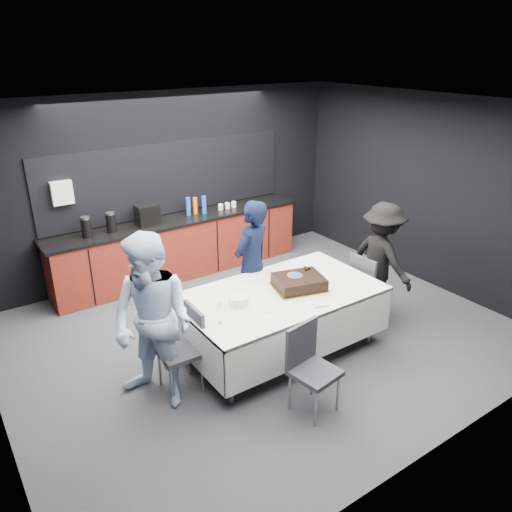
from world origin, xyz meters
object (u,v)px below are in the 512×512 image
(chair_right, at_px, (367,283))
(person_right, at_px, (381,259))
(party_table, at_px, (280,302))
(plate_stack, at_px, (238,300))
(cake_assembly, at_px, (299,282))
(champagne_flute, at_px, (220,310))
(chair_left, at_px, (186,343))
(chair_near, at_px, (309,362))
(person_left, at_px, (153,323))
(person_center, at_px, (252,264))

(chair_right, xyz_separation_m, person_right, (0.33, 0.07, 0.24))
(party_table, height_order, plate_stack, plate_stack)
(person_right, bearing_deg, chair_right, 104.38)
(cake_assembly, xyz_separation_m, person_right, (1.46, 0.05, -0.08))
(cake_assembly, distance_m, person_right, 1.46)
(champagne_flute, distance_m, chair_left, 0.55)
(chair_left, height_order, person_right, person_right)
(chair_left, distance_m, person_right, 2.94)
(party_table, relative_size, chair_right, 2.51)
(chair_left, bearing_deg, cake_assembly, -2.04)
(chair_near, distance_m, person_left, 1.58)
(person_left, bearing_deg, person_center, 85.93)
(cake_assembly, xyz_separation_m, person_center, (-0.15, 0.76, -0.01))
(cake_assembly, height_order, person_left, person_left)
(champagne_flute, distance_m, person_center, 1.39)
(champagne_flute, bearing_deg, cake_assembly, 8.21)
(chair_near, xyz_separation_m, person_left, (-1.20, 0.96, 0.38))
(plate_stack, bearing_deg, chair_near, -79.87)
(plate_stack, xyz_separation_m, chair_left, (-0.66, -0.01, -0.30))
(chair_right, distance_m, person_right, 0.41)
(cake_assembly, distance_m, plate_stack, 0.80)
(person_right, bearing_deg, cake_assembly, 93.73)
(person_left, bearing_deg, party_table, 62.85)
(plate_stack, relative_size, champagne_flute, 0.98)
(chair_left, bearing_deg, chair_right, -1.59)
(person_center, bearing_deg, person_left, 4.65)
(person_left, distance_m, person_right, 3.29)
(party_table, height_order, person_center, person_center)
(chair_left, xyz_separation_m, person_right, (2.93, 0.00, 0.24))
(cake_assembly, distance_m, person_center, 0.78)
(plate_stack, bearing_deg, person_right, -0.15)
(chair_left, relative_size, person_center, 0.55)
(party_table, distance_m, chair_left, 1.23)
(person_left, height_order, person_right, person_left)
(champagne_flute, xyz_separation_m, chair_near, (0.55, -0.77, -0.40))
(plate_stack, bearing_deg, chair_right, -2.39)
(chair_right, bearing_deg, chair_left, 178.41)
(chair_right, xyz_separation_m, chair_near, (-1.75, -0.92, 0.00))
(party_table, xyz_separation_m, chair_left, (-1.23, 0.01, -0.11))
(cake_assembly, relative_size, person_center, 0.42)
(person_right, bearing_deg, person_center, 67.80)
(chair_right, xyz_separation_m, person_left, (-2.95, 0.03, 0.38))
(party_table, relative_size, chair_near, 2.51)
(plate_stack, distance_m, champagne_flute, 0.45)
(cake_assembly, distance_m, chair_right, 1.18)
(cake_assembly, height_order, person_right, person_right)
(party_table, height_order, chair_right, chair_right)
(cake_assembly, height_order, chair_left, cake_assembly)
(party_table, bearing_deg, plate_stack, 178.29)
(chair_left, bearing_deg, champagne_flute, -36.92)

